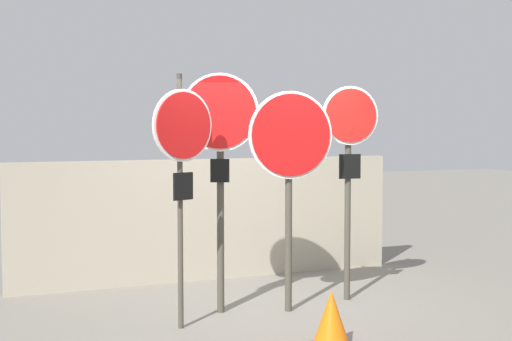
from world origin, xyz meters
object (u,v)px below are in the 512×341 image
(stop_sign_1, at_px, (220,142))
(stop_sign_0, at_px, (182,147))
(traffic_cone_0, at_px, (331,320))
(stop_sign_2, at_px, (290,153))
(stop_sign_3, at_px, (349,148))

(stop_sign_1, bearing_deg, stop_sign_0, -118.00)
(stop_sign_1, height_order, traffic_cone_0, stop_sign_1)
(stop_sign_1, distance_m, stop_sign_2, 0.77)
(stop_sign_0, bearing_deg, stop_sign_1, 17.20)
(stop_sign_1, distance_m, stop_sign_3, 1.58)
(stop_sign_0, height_order, stop_sign_3, stop_sign_0)
(stop_sign_0, bearing_deg, traffic_cone_0, -66.81)
(stop_sign_0, distance_m, stop_sign_2, 1.28)
(stop_sign_2, relative_size, traffic_cone_0, 4.48)
(stop_sign_0, distance_m, stop_sign_1, 0.69)
(stop_sign_3, xyz_separation_m, traffic_cone_0, (-1.04, -1.51, -1.52))
(stop_sign_0, xyz_separation_m, stop_sign_3, (2.12, 0.39, -0.04))
(stop_sign_3, height_order, traffic_cone_0, stop_sign_3)
(stop_sign_1, relative_size, stop_sign_2, 1.08)
(stop_sign_0, bearing_deg, stop_sign_2, -12.56)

